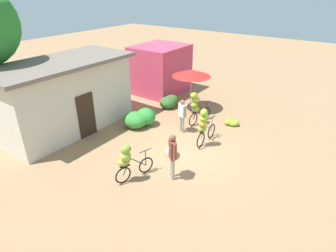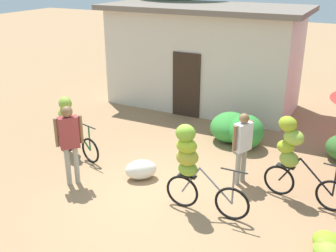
# 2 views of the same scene
# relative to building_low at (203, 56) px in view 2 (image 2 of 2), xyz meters

# --- Properties ---
(ground_plane) EXTENTS (60.00, 60.00, 0.00)m
(ground_plane) POSITION_rel_building_low_xyz_m (1.50, -5.99, -1.66)
(ground_plane) COLOR #9B7651
(building_low) EXTENTS (6.45, 3.14, 3.27)m
(building_low) POSITION_rel_building_low_xyz_m (0.00, 0.00, 0.00)
(building_low) COLOR beige
(building_low) RESTS_ON ground
(hedge_bush_front_left) EXTENTS (1.09, 1.21, 0.77)m
(hedge_bush_front_left) POSITION_rel_building_low_xyz_m (1.86, -2.53, -1.27)
(hedge_bush_front_left) COLOR #358A36
(hedge_bush_front_left) RESTS_ON ground
(hedge_bush_front_right) EXTENTS (0.90, 0.97, 0.87)m
(hedge_bush_front_right) POSITION_rel_building_low_xyz_m (2.37, -2.80, -1.22)
(hedge_bush_front_right) COLOR #308E37
(hedge_bush_front_right) RESTS_ON ground
(bicycle_leftmost) EXTENTS (1.56, 0.62, 1.49)m
(bicycle_leftmost) POSITION_rel_building_low_xyz_m (-1.43, -5.14, -0.79)
(bicycle_leftmost) COLOR black
(bicycle_leftmost) RESTS_ON ground
(bicycle_near_pile) EXTENTS (1.68, 0.41, 1.76)m
(bicycle_near_pile) POSITION_rel_building_low_xyz_m (2.26, -6.07, -0.65)
(bicycle_near_pile) COLOR black
(bicycle_near_pile) RESTS_ON ground
(bicycle_center_loaded) EXTENTS (1.69, 0.49, 1.71)m
(bicycle_center_loaded) POSITION_rel_building_low_xyz_m (3.86, -4.76, -0.66)
(bicycle_center_loaded) COLOR black
(bicycle_center_loaded) RESTS_ON ground
(banana_pile_on_ground) EXTENTS (0.66, 0.83, 0.32)m
(banana_pile_on_ground) POSITION_rel_building_low_xyz_m (4.79, -6.26, -1.51)
(banana_pile_on_ground) COLOR #91A638
(banana_pile_on_ground) RESTS_ON ground
(produce_sack) EXTENTS (0.82, 0.78, 0.44)m
(produce_sack) POSITION_rel_building_low_xyz_m (0.78, -5.46, -1.44)
(produce_sack) COLOR silver
(produce_sack) RESTS_ON ground
(person_vendor) EXTENTS (0.42, 0.45, 1.78)m
(person_vendor) POSITION_rel_building_low_xyz_m (-0.42, -6.31, -0.56)
(person_vendor) COLOR gray
(person_vendor) RESTS_ON ground
(person_bystander) EXTENTS (0.35, 0.53, 1.61)m
(person_bystander) POSITION_rel_building_low_xyz_m (2.79, -4.64, -0.68)
(person_bystander) COLOR gray
(person_bystander) RESTS_ON ground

